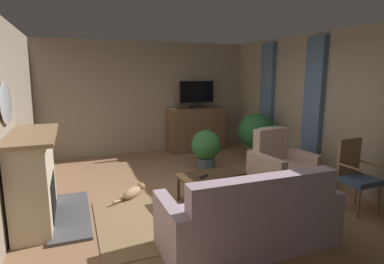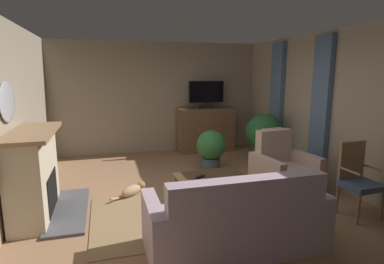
% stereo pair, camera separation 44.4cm
% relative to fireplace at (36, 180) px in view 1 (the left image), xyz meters
% --- Properties ---
extents(ground_plane, '(5.64, 6.96, 0.04)m').
position_rel_fireplace_xyz_m(ground_plane, '(2.24, -0.02, -0.59)').
color(ground_plane, '#936B4C').
extents(wall_back, '(5.64, 0.10, 2.69)m').
position_rel_fireplace_xyz_m(wall_back, '(2.24, 3.21, 0.77)').
color(wall_back, gray).
rests_on(wall_back, ground_plane).
extents(wall_left, '(0.10, 6.96, 2.69)m').
position_rel_fireplace_xyz_m(wall_left, '(-0.33, -0.02, 0.77)').
color(wall_left, gray).
rests_on(wall_left, ground_plane).
extents(wall_right_with_window, '(0.10, 6.96, 2.69)m').
position_rel_fireplace_xyz_m(wall_right_with_window, '(4.81, -0.02, 0.77)').
color(wall_right_with_window, gray).
rests_on(wall_right_with_window, ground_plane).
extents(curtain_panel_near, '(0.10, 0.44, 2.26)m').
position_rel_fireplace_xyz_m(curtain_panel_near, '(4.70, 0.25, 0.91)').
color(curtain_panel_near, slate).
extents(curtain_panel_far, '(0.10, 0.44, 2.26)m').
position_rel_fireplace_xyz_m(curtain_panel_far, '(4.70, 1.75, 0.91)').
color(curtain_panel_far, slate).
extents(rug_central, '(2.53, 1.72, 0.01)m').
position_rel_fireplace_xyz_m(rug_central, '(1.96, -0.53, -0.56)').
color(rug_central, '#8E704C').
rests_on(rug_central, ground_plane).
extents(fireplace, '(0.91, 1.57, 1.20)m').
position_rel_fireplace_xyz_m(fireplace, '(0.00, 0.00, 0.00)').
color(fireplace, '#4C4C51').
rests_on(fireplace, ground_plane).
extents(wall_mirror_oval, '(0.06, 0.71, 0.53)m').
position_rel_fireplace_xyz_m(wall_mirror_oval, '(-0.25, 0.00, 1.02)').
color(wall_mirror_oval, '#B2B7BF').
extents(tv_cabinet, '(1.39, 0.56, 1.09)m').
position_rel_fireplace_xyz_m(tv_cabinet, '(3.39, 2.86, -0.05)').
color(tv_cabinet, '#4A3523').
rests_on(tv_cabinet, ground_plane).
extents(television, '(0.88, 0.20, 0.67)m').
position_rel_fireplace_xyz_m(television, '(3.39, 2.80, 0.87)').
color(television, black).
rests_on(television, tv_cabinet).
extents(coffee_table, '(1.07, 0.55, 0.42)m').
position_rel_fireplace_xyz_m(coffee_table, '(2.44, -0.16, -0.20)').
color(coffee_table, '#4C331E').
rests_on(coffee_table, ground_plane).
extents(tv_remote, '(0.17, 0.14, 0.02)m').
position_rel_fireplace_xyz_m(tv_remote, '(2.27, -0.28, -0.13)').
color(tv_remote, black).
rests_on(tv_remote, coffee_table).
extents(sofa_floral, '(1.99, 0.87, 0.93)m').
position_rel_fireplace_xyz_m(sofa_floral, '(2.30, -1.56, -0.26)').
color(sofa_floral, '#AD93A3').
rests_on(sofa_floral, ground_plane).
extents(armchair_in_far_corner, '(0.99, 0.96, 1.01)m').
position_rel_fireplace_xyz_m(armchair_in_far_corner, '(3.79, -0.09, -0.25)').
color(armchair_in_far_corner, '#BC9E8E').
rests_on(armchair_in_far_corner, ground_plane).
extents(side_chair_mid_row, '(0.47, 0.45, 1.02)m').
position_rel_fireplace_xyz_m(side_chair_mid_row, '(4.25, -1.20, -0.04)').
color(side_chair_mid_row, '#42567A').
rests_on(side_chair_mid_row, ground_plane).
extents(potted_plant_on_hearth_side, '(0.78, 0.78, 1.10)m').
position_rel_fireplace_xyz_m(potted_plant_on_hearth_side, '(4.21, 1.37, 0.11)').
color(potted_plant_on_hearth_side, beige).
rests_on(potted_plant_on_hearth_side, ground_plane).
extents(potted_plant_leafy_by_curtain, '(0.60, 0.60, 0.81)m').
position_rel_fireplace_xyz_m(potted_plant_leafy_by_curtain, '(3.01, 1.34, -0.11)').
color(potted_plant_leafy_by_curtain, '#3D4C5B').
rests_on(potted_plant_leafy_by_curtain, ground_plane).
extents(cat, '(0.59, 0.49, 0.19)m').
position_rel_fireplace_xyz_m(cat, '(1.33, 0.36, -0.48)').
color(cat, tan).
rests_on(cat, ground_plane).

